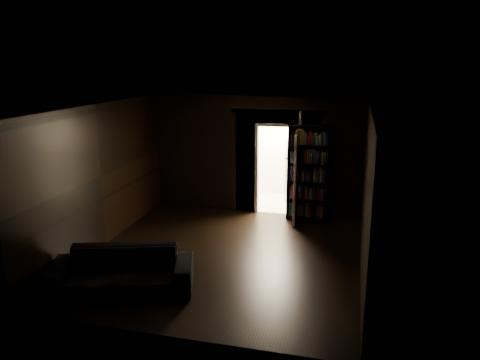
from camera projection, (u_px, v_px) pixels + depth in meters
The scene contains 9 objects.
ground at pixel (225, 256), 8.86m from camera, with size 5.50×5.50×0.00m, color black.
room_walls at pixel (238, 158), 9.45m from camera, with size 5.02×5.61×2.84m.
kitchen_alcove at pixel (284, 155), 12.08m from camera, with size 2.20×1.80×2.60m.
sofa at pixel (121, 265), 7.46m from camera, with size 2.25×0.97×0.87m, color black.
bookshelf at pixel (307, 173), 10.69m from camera, with size 0.90×0.32×2.20m, color black.
refrigerator at pixel (301, 169), 12.30m from camera, with size 0.74×0.68×1.65m, color white.
door at pixel (295, 178), 10.54m from camera, with size 0.85×0.05×2.05m, color white.
figurine at pixel (300, 118), 10.42m from camera, with size 0.10×0.10×0.29m, color silver.
bottles at pixel (304, 133), 12.03m from camera, with size 0.61×0.08×0.25m, color black.
Camera 1 is at (2.28, -7.91, 3.61)m, focal length 35.00 mm.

